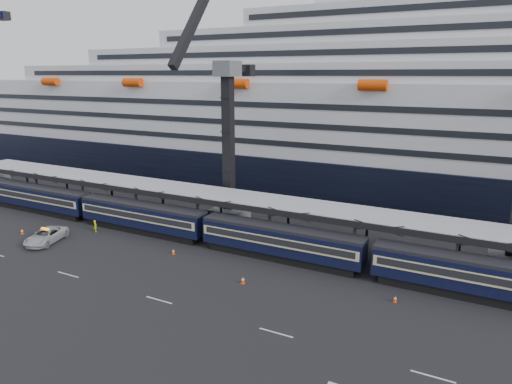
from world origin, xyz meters
TOP-DOWN VIEW (x-y plane):
  - ground at (0.00, 0.00)m, footprint 260.00×260.00m
  - lane_markings at (8.15, -5.23)m, footprint 111.00×4.27m
  - train at (-4.65, 10.00)m, footprint 133.05×3.00m
  - canopy at (0.00, 14.00)m, footprint 130.00×6.25m
  - cruise_ship at (-1.08, 45.99)m, footprint 214.09×28.84m
  - crane_dark_near at (-20.00, 18.59)m, footprint 4.50×17.75m
  - pickup_truck at (-36.03, 1.39)m, footprint 4.50×6.74m
  - worker at (-33.61, 7.12)m, footprint 0.69×0.68m
  - traffic_cone_a at (-41.49, 2.01)m, footprint 0.40×0.40m
  - traffic_cone_b at (-37.25, 5.30)m, footprint 0.34×0.34m
  - traffic_cone_c at (-19.65, 5.59)m, footprint 0.35×0.35m
  - traffic_cone_d at (-8.75, 2.63)m, footprint 0.41×0.41m
  - traffic_cone_e at (5.54, 5.73)m, footprint 0.34×0.34m

SIDE VIEW (x-z plane):
  - ground at x=0.00m, z-range 0.00..0.00m
  - lane_markings at x=8.15m, z-range 0.00..0.02m
  - traffic_cone_b at x=-37.25m, z-range 0.00..0.67m
  - traffic_cone_e at x=5.54m, z-range 0.00..0.68m
  - traffic_cone_c at x=-19.65m, z-range 0.00..0.69m
  - traffic_cone_a at x=-41.49m, z-range -0.01..0.79m
  - traffic_cone_d at x=-8.75m, z-range -0.01..0.81m
  - worker at x=-33.61m, z-range 0.00..1.60m
  - pickup_truck at x=-36.03m, z-range 0.00..1.72m
  - train at x=-4.65m, z-range 0.18..4.23m
  - canopy at x=0.00m, z-range 2.49..8.01m
  - crane_dark_near at x=-20.00m, z-range -5.61..29.47m
  - cruise_ship at x=-1.08m, z-range -4.66..29.34m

